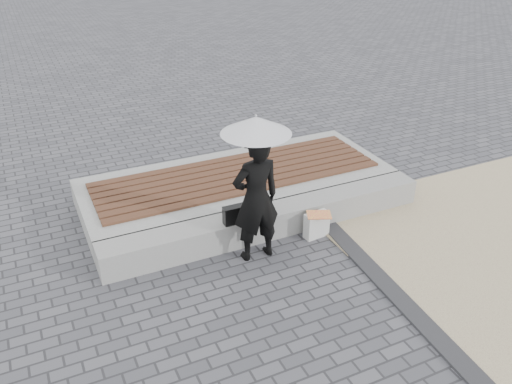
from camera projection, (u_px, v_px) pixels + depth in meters
ground at (327, 295)px, 6.64m from camera, size 80.00×80.00×0.00m
edging_band at (401, 301)px, 6.52m from camera, size 0.61×5.20×0.04m
seating_ledge at (270, 221)px, 7.82m from camera, size 5.00×0.45×0.40m
timber_platform at (237, 186)px, 8.78m from camera, size 5.00×2.00×0.40m
timber_decking at (237, 174)px, 8.67m from camera, size 4.60×1.40×0.04m
woman at (256, 199)px, 6.96m from camera, size 0.66×0.44×1.80m
parasol at (256, 125)px, 6.48m from camera, size 0.89×0.89×1.13m
handbag at (236, 214)px, 7.34m from camera, size 0.37×0.14×0.26m
canvas_tote at (316, 225)px, 7.73m from camera, size 0.38×0.19×0.39m
magazine at (319, 215)px, 7.60m from camera, size 0.41×0.37×0.01m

